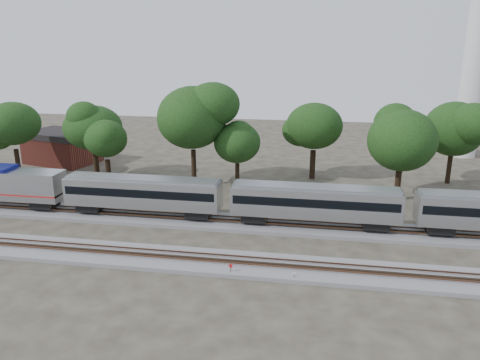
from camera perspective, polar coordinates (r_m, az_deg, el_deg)
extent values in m
plane|color=#383328|center=(47.84, -1.69, -8.12)|extent=(160.00, 160.00, 0.00)
cube|color=slate|center=(53.17, -0.41, -5.26)|extent=(160.00, 5.00, 0.40)
cube|color=brown|center=(52.35, -0.55, -5.09)|extent=(160.00, 0.08, 0.15)
cube|color=brown|center=(53.66, -0.28, -4.53)|extent=(160.00, 0.08, 0.15)
cube|color=slate|center=(44.22, -2.72, -10.01)|extent=(160.00, 5.00, 0.40)
cube|color=brown|center=(43.39, -2.94, -9.89)|extent=(160.00, 0.08, 0.15)
cube|color=brown|center=(44.65, -2.53, -9.09)|extent=(160.00, 0.08, 0.15)
cube|color=#A9ACB1|center=(62.38, -25.38, -0.48)|extent=(11.08, 3.14, 3.45)
cube|color=#B41D1B|center=(63.35, -26.21, -1.19)|extent=(13.59, 3.18, 0.19)
cube|color=black|center=(61.27, -22.68, -2.60)|extent=(2.72, 2.30, 0.94)
cube|color=#A9ACB1|center=(55.03, -11.77, -1.49)|extent=(18.19, 3.14, 3.14)
cube|color=black|center=(54.94, -11.78, -1.18)|extent=(17.56, 3.19, 0.94)
cube|color=gray|center=(54.56, -11.86, 0.13)|extent=(17.77, 2.51, 0.37)
cube|color=black|center=(58.34, -17.69, -3.01)|extent=(2.72, 2.30, 0.94)
cube|color=black|center=(53.71, -5.06, -3.95)|extent=(2.72, 2.30, 0.94)
cube|color=#A9ACB1|center=(51.38, 9.10, -2.65)|extent=(18.19, 3.14, 3.14)
cube|color=black|center=(51.28, 9.11, -2.32)|extent=(17.56, 3.19, 0.94)
cube|color=gray|center=(50.88, 9.18, -0.93)|extent=(17.77, 2.51, 0.37)
cube|color=black|center=(52.51, 1.78, -4.38)|extent=(2.72, 2.30, 0.94)
cube|color=black|center=(52.49, 16.22, -5.08)|extent=(2.72, 2.30, 0.94)
cube|color=black|center=(53.67, 23.09, -5.30)|extent=(2.72, 2.30, 0.94)
cylinder|color=#512D19|center=(42.11, -1.15, -10.97)|extent=(0.07, 0.07, 1.02)
cylinder|color=red|center=(41.90, -1.15, -10.41)|extent=(0.36, 0.14, 0.36)
cylinder|color=#512D19|center=(41.57, 6.61, -11.67)|extent=(0.05, 0.05, 0.77)
cylinder|color=silver|center=(41.41, 6.63, -11.25)|extent=(0.27, 0.04, 0.27)
cube|color=#512D19|center=(41.82, 6.07, -11.83)|extent=(0.55, 0.40, 0.30)
cylinder|color=silver|center=(91.80, 26.58, 11.29)|extent=(4.06, 4.06, 28.44)
cone|color=silver|center=(93.36, 25.63, 3.86)|extent=(6.50, 6.50, 4.06)
cube|color=maroon|center=(85.37, -20.84, 3.47)|extent=(12.53, 10.15, 4.39)
cube|color=black|center=(84.85, -21.03, 5.24)|extent=(12.78, 10.39, 0.99)
cylinder|color=black|center=(77.85, -25.44, 1.79)|extent=(0.70, 0.70, 4.51)
ellipsoid|color=black|center=(76.68, -26.00, 6.21)|extent=(8.50, 8.50, 7.22)
cylinder|color=black|center=(73.48, -17.11, 1.75)|extent=(0.70, 0.70, 4.20)
ellipsoid|color=black|center=(72.30, -17.49, 6.12)|extent=(7.92, 7.92, 6.73)
cylinder|color=black|center=(70.00, -15.75, 0.91)|extent=(0.70, 0.70, 3.65)
ellipsoid|color=black|center=(68.88, -16.07, 4.88)|extent=(6.88, 6.88, 5.85)
cylinder|color=black|center=(66.62, -5.65, 1.44)|extent=(0.70, 0.70, 5.34)
ellipsoid|color=black|center=(65.12, -5.83, 7.61)|extent=(10.07, 10.07, 8.56)
cylinder|color=black|center=(65.93, -0.33, 0.54)|extent=(0.70, 0.70, 3.51)
ellipsoid|color=black|center=(64.78, -0.33, 4.59)|extent=(6.62, 6.62, 5.63)
cylinder|color=black|center=(71.13, 8.83, 1.88)|extent=(0.70, 0.70, 4.32)
ellipsoid|color=black|center=(69.89, 9.05, 6.53)|extent=(8.14, 8.14, 6.92)
cylinder|color=black|center=(63.98, 18.66, -0.50)|extent=(0.70, 0.70, 4.30)
ellipsoid|color=black|center=(62.61, 19.15, 4.61)|extent=(8.10, 8.10, 6.88)
cylinder|color=black|center=(74.41, 24.11, 1.25)|extent=(0.70, 0.70, 4.32)
ellipsoid|color=black|center=(73.23, 24.65, 5.68)|extent=(8.15, 8.15, 6.92)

